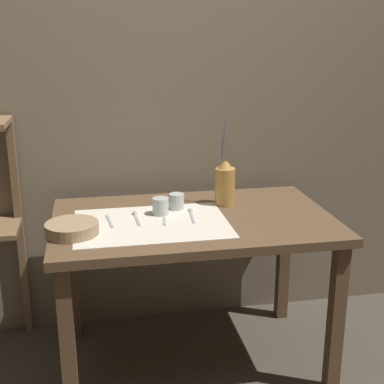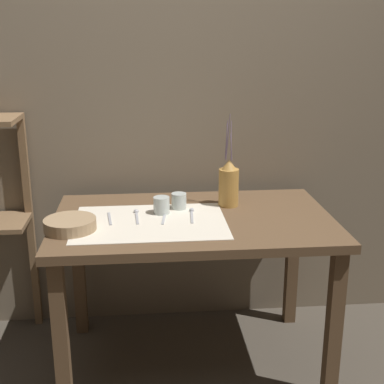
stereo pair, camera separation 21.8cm
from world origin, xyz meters
name	(u,v)px [view 2 (the right image)]	position (x,y,z in m)	size (l,w,h in m)	color
ground_plane	(193,360)	(0.00, 0.00, 0.00)	(12.00, 12.00, 0.00)	#473F35
stone_wall_back	(184,104)	(0.00, 0.50, 1.20)	(7.00, 0.06, 2.40)	#7A6B56
wooden_table	(193,237)	(0.00, 0.00, 0.66)	(1.27, 0.79, 0.75)	brown
linen_cloth	(150,222)	(-0.20, -0.05, 0.76)	(0.67, 0.48, 0.00)	beige
pitcher_with_flowers	(229,184)	(0.19, 0.15, 0.86)	(0.10, 0.10, 0.45)	#B7843D
wooden_bowl	(70,225)	(-0.54, -0.12, 0.78)	(0.22, 0.22, 0.05)	#9E7F5B
glass_tumbler_near	(162,205)	(-0.14, 0.06, 0.80)	(0.07, 0.07, 0.08)	#B7C1BC
glass_tumbler_far	(179,201)	(-0.06, 0.12, 0.80)	(0.07, 0.07, 0.07)	#B7C1BC
knife_center	(110,219)	(-0.38, 0.00, 0.76)	(0.03, 0.17, 0.00)	#A8A8AD
spoon_inner	(136,214)	(-0.26, 0.05, 0.76)	(0.03, 0.18, 0.02)	#A8A8AD
fork_outer	(164,218)	(-0.13, -0.01, 0.76)	(0.03, 0.16, 0.00)	#A8A8AD
spoon_outer	(192,213)	(0.00, 0.04, 0.76)	(0.03, 0.18, 0.02)	#A8A8AD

